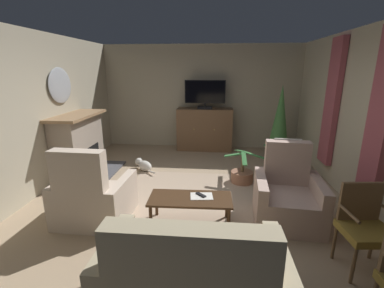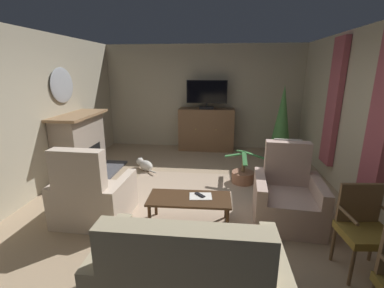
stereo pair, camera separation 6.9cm
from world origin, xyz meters
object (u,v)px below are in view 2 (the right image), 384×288
at_px(tv_remote, 200,195).
at_px(armchair_by_fireplace, 93,198).
at_px(potted_plant_tall_palm_by_window, 243,176).
at_px(potted_plant_leafy_by_curtain, 285,166).
at_px(wall_mirror_oval, 62,85).
at_px(coffee_table, 189,201).
at_px(armchair_near_window, 287,198).
at_px(television, 207,94).
at_px(potted_plant_small_fern_corner, 282,119).
at_px(tv_cabinet, 206,130).
at_px(side_chair_beside_plant, 364,226).
at_px(fireplace, 82,146).
at_px(folded_newspaper, 201,196).
at_px(cat, 145,165).

relative_size(tv_remote, armchair_by_fireplace, 0.15).
height_order(potted_plant_tall_palm_by_window, potted_plant_leafy_by_curtain, potted_plant_leafy_by_curtain).
height_order(wall_mirror_oval, coffee_table, wall_mirror_oval).
bearing_deg(potted_plant_tall_palm_by_window, armchair_near_window, -68.03).
height_order(coffee_table, armchair_near_window, armchair_near_window).
distance_m(television, potted_plant_small_fern_corner, 1.91).
xyz_separation_m(tv_cabinet, side_chair_beside_plant, (1.86, -4.23, -0.01)).
xyz_separation_m(coffee_table, tv_remote, (0.14, 0.07, 0.06)).
relative_size(fireplace, tv_remote, 8.43).
distance_m(wall_mirror_oval, tv_remote, 3.44).
relative_size(tv_cabinet, armchair_near_window, 1.29).
bearing_deg(side_chair_beside_plant, tv_cabinet, 113.68).
xyz_separation_m(television, coffee_table, (-0.03, -3.53, -1.11)).
distance_m(tv_remote, armchair_by_fireplace, 1.50).
bearing_deg(television, folded_newspaper, -88.03).
relative_size(fireplace, potted_plant_small_fern_corner, 0.83).
distance_m(television, cat, 2.41).
bearing_deg(armchair_near_window, potted_plant_tall_palm_by_window, 111.97).
bearing_deg(potted_plant_tall_palm_by_window, folded_newspaper, -115.36).
height_order(tv_cabinet, television, television).
xyz_separation_m(armchair_near_window, potted_plant_small_fern_corner, (0.50, 2.93, 0.60)).
bearing_deg(fireplace, tv_cabinet, 39.12).
bearing_deg(fireplace, armchair_near_window, -20.64).
xyz_separation_m(coffee_table, side_chair_beside_plant, (1.88, -0.65, 0.15)).
height_order(tv_remote, armchair_by_fireplace, armchair_by_fireplace).
bearing_deg(tv_remote, wall_mirror_oval, 15.75).
bearing_deg(television, potted_plant_leafy_by_curtain, -46.57).
bearing_deg(coffee_table, folded_newspaper, 19.93).
bearing_deg(tv_remote, cat, -9.59).
bearing_deg(fireplace, armchair_by_fireplace, -58.60).
height_order(wall_mirror_oval, potted_plant_tall_palm_by_window, wall_mirror_oval).
relative_size(tv_remote, cat, 0.31).
bearing_deg(side_chair_beside_plant, potted_plant_leafy_by_curtain, 95.13).
bearing_deg(side_chair_beside_plant, potted_plant_small_fern_corner, 90.84).
height_order(television, tv_remote, television).
bearing_deg(side_chair_beside_plant, coffee_table, 161.09).
relative_size(wall_mirror_oval, potted_plant_small_fern_corner, 0.43).
height_order(fireplace, television, television).
xyz_separation_m(wall_mirror_oval, cat, (1.44, 0.31, -1.65)).
bearing_deg(armchair_by_fireplace, tv_remote, 3.42).
distance_m(fireplace, potted_plant_leafy_by_curtain, 4.05).
bearing_deg(potted_plant_tall_palm_by_window, fireplace, 177.38).
relative_size(television, cat, 1.87).
height_order(folded_newspaper, potted_plant_tall_palm_by_window, potted_plant_tall_palm_by_window).
relative_size(fireplace, potted_plant_tall_palm_by_window, 1.60).
distance_m(tv_remote, side_chair_beside_plant, 1.89).
bearing_deg(side_chair_beside_plant, tv_remote, 157.72).
height_order(wall_mirror_oval, potted_plant_leafy_by_curtain, wall_mirror_oval).
xyz_separation_m(wall_mirror_oval, armchair_near_window, (3.95, -1.39, -1.43)).
xyz_separation_m(potted_plant_leafy_by_curtain, potted_plant_small_fern_corner, (0.16, 1.37, 0.67)).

